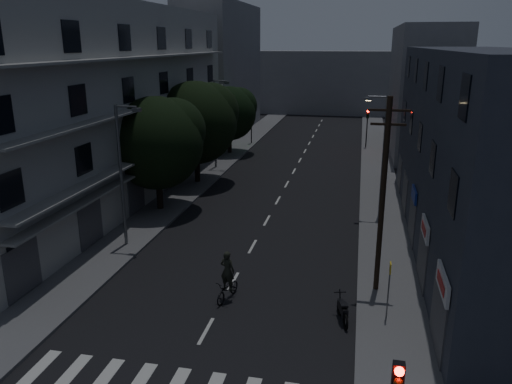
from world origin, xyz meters
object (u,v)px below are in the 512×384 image
(cyclist, at_px, (228,283))
(utility_pole, at_px, (383,193))
(motorcycle, at_px, (343,311))
(bus_stop_sign, at_px, (389,280))

(cyclist, bearing_deg, utility_pole, 32.07)
(motorcycle, bearing_deg, utility_pole, 49.11)
(motorcycle, bearing_deg, cyclist, 156.35)
(utility_pole, xyz_separation_m, cyclist, (-6.66, -2.17, -4.06))
(bus_stop_sign, bearing_deg, cyclist, 176.54)
(utility_pole, bearing_deg, cyclist, -161.92)
(motorcycle, relative_size, cyclist, 0.76)
(bus_stop_sign, height_order, motorcycle, bus_stop_sign)
(motorcycle, height_order, cyclist, cyclist)
(motorcycle, xyz_separation_m, cyclist, (-5.22, 0.79, 0.34))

